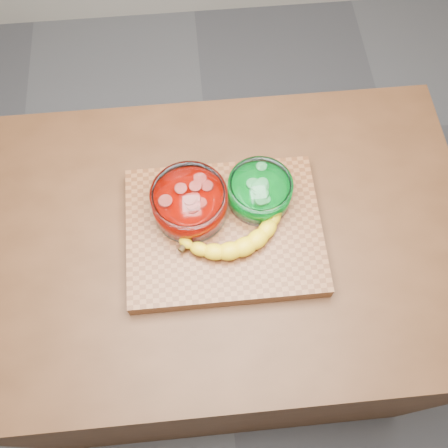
{
  "coord_description": "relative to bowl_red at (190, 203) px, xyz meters",
  "views": [
    {
      "loc": [
        -0.04,
        -0.48,
        1.98
      ],
      "look_at": [
        0.0,
        0.0,
        0.96
      ],
      "focal_mm": 40.0,
      "sensor_mm": 36.0,
      "label": 1
    }
  ],
  "objects": [
    {
      "name": "ground",
      "position": [
        0.07,
        -0.05,
        -0.98
      ],
      "size": [
        3.5,
        3.5,
        0.0
      ],
      "primitive_type": "plane",
      "color": "#56565B",
      "rests_on": "ground"
    },
    {
      "name": "counter",
      "position": [
        0.07,
        -0.05,
        -0.53
      ],
      "size": [
        1.2,
        0.8,
        0.9
      ],
      "primitive_type": "cube",
      "color": "#472815",
      "rests_on": "ground"
    },
    {
      "name": "cutting_board",
      "position": [
        0.07,
        -0.05,
        -0.06
      ],
      "size": [
        0.45,
        0.35,
        0.04
      ],
      "primitive_type": "cube",
      "color": "brown",
      "rests_on": "counter"
    },
    {
      "name": "bowl_red",
      "position": [
        0.0,
        0.0,
        0.0
      ],
      "size": [
        0.17,
        0.17,
        0.08
      ],
      "color": "white",
      "rests_on": "cutting_board"
    },
    {
      "name": "bowl_green",
      "position": [
        0.16,
        0.02,
        -0.0
      ],
      "size": [
        0.15,
        0.15,
        0.07
      ],
      "color": "white",
      "rests_on": "cutting_board"
    },
    {
      "name": "banana",
      "position": [
        0.09,
        -0.07,
        -0.02
      ],
      "size": [
        0.28,
        0.17,
        0.04
      ],
      "primitive_type": null,
      "color": "yellow",
      "rests_on": "cutting_board"
    }
  ]
}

